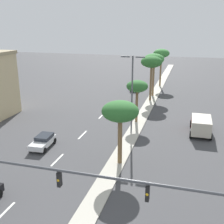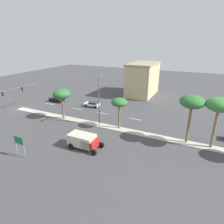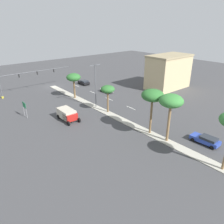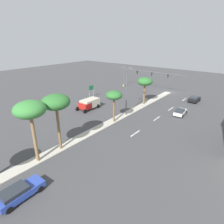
% 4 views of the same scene
% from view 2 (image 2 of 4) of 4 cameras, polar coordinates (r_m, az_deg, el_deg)
% --- Properties ---
extents(ground_plane, '(160.00, 160.00, 0.00)m').
position_cam_2_polar(ground_plane, '(34.18, 13.48, -7.44)').
color(ground_plane, '#424244').
extents(median_curb, '(1.80, 87.52, 0.12)m').
position_cam_2_polar(median_curb, '(33.98, 29.88, -9.94)').
color(median_curb, '#B7B2A3').
rests_on(median_curb, ground).
extents(lane_stripe_trailing, '(0.20, 2.80, 0.01)m').
position_cam_2_polar(lane_stripe_trailing, '(52.89, -18.29, 2.32)').
color(lane_stripe_trailing, silver).
rests_on(lane_stripe_trailing, ground).
extents(lane_stripe_near, '(0.20, 2.80, 0.01)m').
position_cam_2_polar(lane_stripe_near, '(47.38, -10.42, 0.94)').
color(lane_stripe_near, silver).
rests_on(lane_stripe_near, ground).
extents(lane_stripe_right, '(0.20, 2.80, 0.01)m').
position_cam_2_polar(lane_stripe_right, '(43.78, -2.79, -0.42)').
color(lane_stripe_right, silver).
rests_on(lane_stripe_right, ground).
extents(lane_stripe_mid, '(0.20, 2.80, 0.01)m').
position_cam_2_polar(lane_stripe_mid, '(40.84, 7.18, -2.18)').
color(lane_stripe_mid, silver).
rests_on(lane_stripe_mid, ground).
extents(directional_road_sign, '(0.10, 1.76, 3.21)m').
position_cam_2_polar(directional_road_sign, '(30.14, -26.33, -8.20)').
color(directional_road_sign, gray).
rests_on(directional_road_sign, ground).
extents(commercial_building, '(13.25, 7.43, 9.68)m').
position_cam_2_polar(commercial_building, '(58.88, 9.26, 9.81)').
color(commercial_building, '#C6B284').
rests_on(commercial_building, ground).
extents(palm_tree_left, '(3.57, 3.57, 6.41)m').
position_cam_2_polar(palm_tree_left, '(40.37, -15.04, 5.17)').
color(palm_tree_left, brown).
rests_on(palm_tree_left, median_curb).
extents(palm_tree_inboard, '(2.98, 2.98, 5.98)m').
position_cam_2_polar(palm_tree_inboard, '(34.53, 2.21, 2.77)').
color(palm_tree_inboard, brown).
rests_on(palm_tree_inboard, median_curb).
extents(palm_tree_trailing, '(3.77, 3.77, 8.04)m').
position_cam_2_polar(palm_tree_trailing, '(31.26, 23.11, 2.67)').
color(palm_tree_trailing, brown).
rests_on(palm_tree_trailing, median_curb).
extents(palm_tree_mid, '(3.80, 3.80, 8.09)m').
position_cam_2_polar(palm_tree_mid, '(31.43, 29.72, 1.69)').
color(palm_tree_mid, olive).
rests_on(palm_tree_mid, median_curb).
extents(street_lamp_left, '(2.90, 0.24, 9.76)m').
position_cam_2_polar(street_lamp_left, '(36.00, -4.05, 4.63)').
color(street_lamp_left, '#515459').
rests_on(street_lamp_left, median_curb).
extents(sedan_white_center, '(2.06, 3.99, 1.33)m').
position_cam_2_polar(sedan_white_center, '(48.12, -5.99, 2.39)').
color(sedan_white_center, silver).
rests_on(sedan_white_center, ground).
extents(sedan_black_outboard, '(2.19, 4.09, 1.39)m').
position_cam_2_polar(sedan_black_outboard, '(54.17, -16.30, 3.80)').
color(sedan_black_outboard, black).
rests_on(sedan_black_outboard, ground).
extents(box_truck, '(2.62, 5.32, 2.22)m').
position_cam_2_polar(box_truck, '(29.99, -8.39, -8.58)').
color(box_truck, '#B21E19').
rests_on(box_truck, ground).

